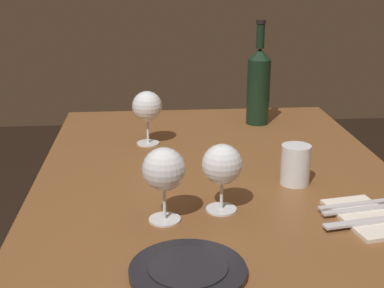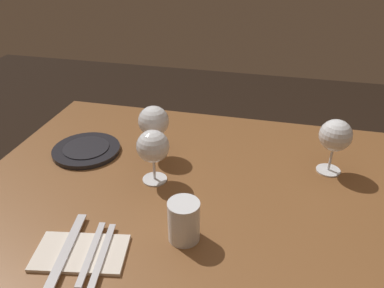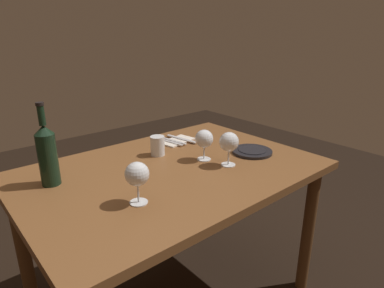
% 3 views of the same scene
% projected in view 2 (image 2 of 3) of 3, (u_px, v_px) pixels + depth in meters
% --- Properties ---
extents(dining_table, '(1.30, 0.90, 0.74)m').
position_uv_depth(dining_table, '(218.00, 220.00, 1.03)').
color(dining_table, brown).
rests_on(dining_table, ground).
extents(wine_glass_left, '(0.09, 0.09, 0.16)m').
position_uv_depth(wine_glass_left, '(335.00, 136.00, 1.02)').
color(wine_glass_left, white).
rests_on(wine_glass_left, dining_table).
extents(wine_glass_right, '(0.09, 0.09, 0.15)m').
position_uv_depth(wine_glass_right, '(153.00, 147.00, 0.99)').
color(wine_glass_right, white).
rests_on(wine_glass_right, dining_table).
extents(wine_glass_centre, '(0.09, 0.09, 0.16)m').
position_uv_depth(wine_glass_centre, '(154.00, 122.00, 1.10)').
color(wine_glass_centre, white).
rests_on(wine_glass_centre, dining_table).
extents(water_tumbler, '(0.07, 0.07, 0.10)m').
position_uv_depth(water_tumbler, '(184.00, 223.00, 0.83)').
color(water_tumbler, white).
rests_on(water_tumbler, dining_table).
extents(dinner_plate, '(0.20, 0.20, 0.02)m').
position_uv_depth(dinner_plate, '(86.00, 150.00, 1.16)').
color(dinner_plate, black).
rests_on(dinner_plate, dining_table).
extents(folded_napkin, '(0.21, 0.14, 0.01)m').
position_uv_depth(folded_napkin, '(81.00, 253.00, 0.81)').
color(folded_napkin, silver).
rests_on(folded_napkin, dining_table).
extents(fork_inner, '(0.05, 0.18, 0.00)m').
position_uv_depth(fork_inner, '(91.00, 253.00, 0.80)').
color(fork_inner, silver).
rests_on(fork_inner, folded_napkin).
extents(fork_outer, '(0.05, 0.18, 0.00)m').
position_uv_depth(fork_outer, '(103.00, 255.00, 0.79)').
color(fork_outer, silver).
rests_on(fork_outer, folded_napkin).
extents(table_knife, '(0.06, 0.21, 0.00)m').
position_uv_depth(table_knife, '(67.00, 248.00, 0.81)').
color(table_knife, silver).
rests_on(table_knife, folded_napkin).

